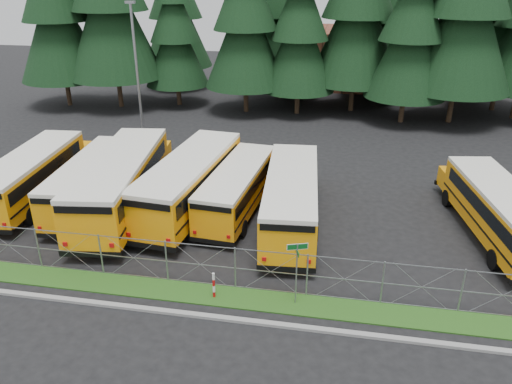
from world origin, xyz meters
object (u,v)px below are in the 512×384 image
at_px(light_standard, 137,67).
at_px(bus_east, 495,211).
at_px(bus_2, 124,183).
at_px(bus_3, 193,183).
at_px(bus_0, 35,176).
at_px(bus_4, 239,189).
at_px(street_sign, 297,261).
at_px(striped_bollard, 214,286).
at_px(bus_1, 94,182).
at_px(bus_5, 291,199).

bearing_deg(light_standard, bus_east, -27.11).
distance_m(bus_2, bus_3, 3.74).
relative_size(bus_0, bus_4, 1.09).
xyz_separation_m(street_sign, striped_bollard, (-3.33, -0.21, -1.43)).
height_order(bus_1, bus_4, bus_1).
relative_size(bus_1, bus_2, 0.83).
bearing_deg(bus_5, light_standard, 132.38).
bearing_deg(bus_east, bus_1, 171.05).
distance_m(bus_0, bus_4, 11.93).
relative_size(bus_2, street_sign, 4.41).
height_order(bus_4, light_standard, light_standard).
bearing_deg(bus_4, bus_3, -170.49).
relative_size(bus_east, street_sign, 3.74).
height_order(bus_0, bus_east, bus_0).
relative_size(bus_1, striped_bollard, 8.61).
distance_m(bus_2, bus_5, 9.22).
bearing_deg(striped_bollard, bus_5, 71.14).
relative_size(bus_1, bus_4, 1.05).
bearing_deg(bus_1, light_standard, 94.75).
relative_size(bus_2, bus_east, 1.18).
distance_m(bus_2, striped_bollard, 9.84).
distance_m(bus_1, bus_3, 5.67).
bearing_deg(bus_1, bus_2, -18.42).
relative_size(bus_5, bus_east, 1.06).
relative_size(bus_2, bus_5, 1.11).
relative_size(street_sign, light_standard, 0.28).
bearing_deg(bus_2, bus_0, 167.50).
bearing_deg(striped_bollard, bus_2, 134.47).
bearing_deg(bus_0, bus_3, -2.20).
bearing_deg(bus_0, bus_5, -6.94).
height_order(bus_3, bus_5, bus_3).
bearing_deg(bus_2, bus_3, 6.91).
bearing_deg(bus_2, light_standard, 100.49).
relative_size(bus_5, street_sign, 3.98).
bearing_deg(street_sign, light_standard, 126.48).
bearing_deg(street_sign, bus_east, 38.66).
distance_m(bus_5, bus_east, 10.09).
bearing_deg(bus_2, bus_east, -5.94).
height_order(bus_0, bus_1, bus_0).
distance_m(bus_3, bus_5, 5.69).
bearing_deg(bus_4, bus_5, -16.61).
xyz_separation_m(bus_east, light_standard, (-23.33, 11.94, 4.12)).
xyz_separation_m(bus_1, bus_4, (8.23, 0.64, -0.06)).
distance_m(bus_4, bus_east, 13.11).
height_order(bus_1, striped_bollard, bus_1).
xyz_separation_m(bus_1, bus_5, (11.25, -0.55, 0.11)).
xyz_separation_m(street_sign, light_standard, (-14.22, 19.23, 3.47)).
bearing_deg(bus_4, bus_1, -170.64).
relative_size(bus_0, bus_1, 1.04).
height_order(street_sign, light_standard, light_standard).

